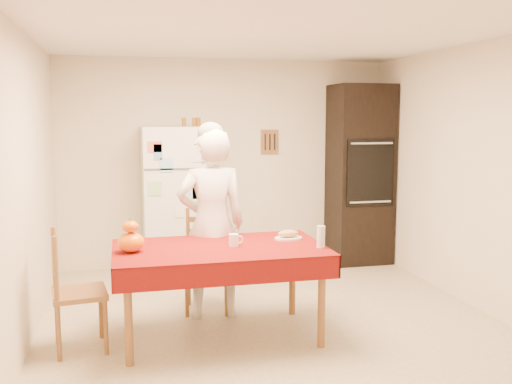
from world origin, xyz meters
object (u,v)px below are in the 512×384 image
object	(u,v)px
coffee_mug	(234,240)
chair_far	(207,256)
dining_table	(220,255)
bread_plate	(288,238)
refrigerator	(176,201)
chair_left	(71,287)
oven_cabinet	(360,174)
pumpkin_lower	(131,242)
wine_glass	(321,237)
seated_woman	(211,224)

from	to	relation	value
coffee_mug	chair_far	bearing A→B (deg)	98.63
coffee_mug	dining_table	bearing A→B (deg)	178.00
bread_plate	chair_far	bearing A→B (deg)	136.33
refrigerator	chair_left	size ratio (longest dim) A/B	1.79
oven_cabinet	pumpkin_lower	xyz separation A→B (m)	(-2.83, -2.11, -0.26)
oven_cabinet	pumpkin_lower	distance (m)	3.54
refrigerator	chair_far	bearing A→B (deg)	-83.25
chair_left	wine_glass	size ratio (longest dim) A/B	5.40
coffee_mug	bread_plate	bearing A→B (deg)	16.12
wine_glass	chair_left	bearing A→B (deg)	173.93
refrigerator	chair_left	bearing A→B (deg)	-116.42
oven_cabinet	chair_far	size ratio (longest dim) A/B	2.32
refrigerator	bread_plate	distance (m)	2.05
dining_table	chair_left	world-z (taller)	chair_left
refrigerator	wine_glass	distance (m)	2.44
bread_plate	oven_cabinet	bearing A→B (deg)	52.22
chair_left	seated_woman	distance (m)	1.33
dining_table	chair_far	world-z (taller)	chair_far
dining_table	chair_left	xyz separation A→B (m)	(-1.16, -0.00, -0.18)
refrigerator	oven_cabinet	xyz separation A→B (m)	(2.28, 0.05, 0.25)
dining_table	coffee_mug	bearing A→B (deg)	-2.00
coffee_mug	bread_plate	size ratio (longest dim) A/B	0.42
wine_glass	bread_plate	bearing A→B (deg)	115.29
chair_left	refrigerator	bearing A→B (deg)	-33.78
refrigerator	oven_cabinet	size ratio (longest dim) A/B	0.77
refrigerator	dining_table	size ratio (longest dim) A/B	1.00
dining_table	seated_woman	xyz separation A→B (m)	(0.01, 0.51, 0.16)
pumpkin_lower	wine_glass	world-z (taller)	wine_glass
refrigerator	pumpkin_lower	size ratio (longest dim) A/B	8.18
chair_far	pumpkin_lower	size ratio (longest dim) A/B	4.57
chair_far	bread_plate	size ratio (longest dim) A/B	3.96
seated_woman	pumpkin_lower	distance (m)	0.89
chair_far	wine_glass	distance (m)	1.28
coffee_mug	wine_glass	bearing A→B (deg)	-17.04
wine_glass	seated_woman	bearing A→B (deg)	137.29
oven_cabinet	chair_far	bearing A→B (deg)	-147.57
coffee_mug	pumpkin_lower	xyz separation A→B (m)	(-0.82, -0.02, 0.03)
seated_woman	pumpkin_lower	xyz separation A→B (m)	(-0.72, -0.53, -0.01)
oven_cabinet	seated_woman	distance (m)	2.65
refrigerator	chair_far	xyz separation A→B (m)	(0.15, -1.30, -0.34)
dining_table	chair_left	bearing A→B (deg)	-179.85
seated_woman	bread_plate	world-z (taller)	seated_woman
oven_cabinet	chair_far	xyz separation A→B (m)	(-2.13, -1.35, -0.59)
chair_left	wine_glass	xyz separation A→B (m)	(1.96, -0.21, 0.34)
chair_left	coffee_mug	size ratio (longest dim) A/B	9.50
coffee_mug	wine_glass	size ratio (longest dim) A/B	0.57
chair_left	pumpkin_lower	bearing A→B (deg)	-99.53
oven_cabinet	wine_glass	size ratio (longest dim) A/B	12.50
dining_table	wine_glass	xyz separation A→B (m)	(0.79, -0.21, 0.16)
dining_table	chair_far	distance (m)	0.76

